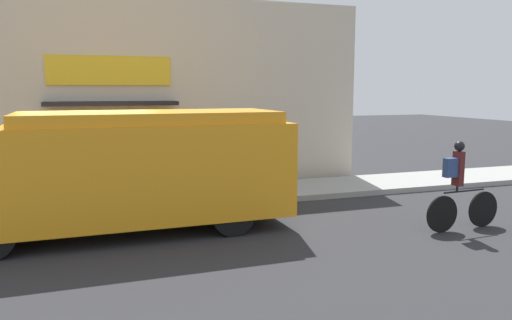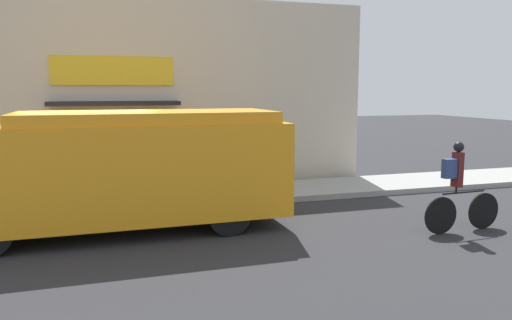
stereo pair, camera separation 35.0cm
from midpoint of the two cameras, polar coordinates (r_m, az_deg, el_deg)
name	(u,v)px [view 1 (the left image)]	position (r m, az deg, el deg)	size (l,w,h in m)	color
ground_plane	(93,218)	(11.21, -19.02, -6.29)	(70.00, 70.00, 0.00)	#2B2B2D
sidewalk	(92,204)	(12.22, -19.05, -4.78)	(28.00, 2.11, 0.14)	#999993
storefront	(87,95)	(13.42, -19.50, 7.02)	(15.20, 0.96, 5.11)	beige
school_bus	(132,170)	(9.73, -15.02, -1.08)	(6.56, 2.60, 2.28)	orange
cyclist	(460,189)	(10.22, 21.34, -3.14)	(1.74, 0.21, 1.73)	black
trash_bin	(196,175)	(12.79, -7.68, -1.66)	(0.60, 0.60, 0.82)	slate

